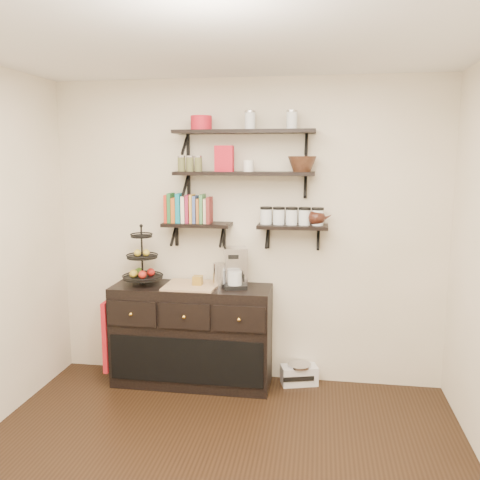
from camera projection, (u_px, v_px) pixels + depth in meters
name	position (u px, v px, depth m)	size (l,w,h in m)	color
ceiling	(198.00, 25.00, 2.63)	(3.50, 3.50, 0.02)	white
back_wall	(246.00, 233.00, 4.55)	(3.50, 0.02, 2.70)	white
shelf_top	(244.00, 132.00, 4.28)	(1.20, 0.27, 0.23)	black
shelf_mid	(244.00, 174.00, 4.34)	(1.20, 0.27, 0.23)	black
shelf_low_left	(197.00, 225.00, 4.49)	(0.60, 0.25, 0.23)	black
shelf_low_right	(293.00, 227.00, 4.36)	(0.60, 0.25, 0.23)	black
cookbooks	(191.00, 210.00, 4.47)	(0.43, 0.15, 0.26)	red
glass_canisters	(292.00, 217.00, 4.34)	(0.54, 0.10, 0.13)	silver
sideboard	(192.00, 335.00, 4.54)	(1.40, 0.50, 0.92)	black
fruit_stand	(143.00, 265.00, 4.51)	(0.35, 0.35, 0.52)	black
candle	(198.00, 280.00, 4.44)	(0.08, 0.08, 0.08)	olive
coffee_maker	(236.00, 268.00, 4.40)	(0.23, 0.23, 0.36)	black
thermal_carafe	(219.00, 276.00, 4.39)	(0.11, 0.11, 0.22)	silver
apron	(110.00, 334.00, 4.55)	(0.04, 0.27, 0.64)	#B11321
radio	(299.00, 374.00, 4.56)	(0.35, 0.26, 0.19)	silver
recipe_box	(224.00, 159.00, 4.34)	(0.16, 0.06, 0.22)	red
walnut_bowl	(302.00, 164.00, 4.24)	(0.24, 0.24, 0.13)	black
ramekins	(248.00, 166.00, 4.32)	(0.09, 0.09, 0.10)	white
teapot	(316.00, 216.00, 4.31)	(0.20, 0.15, 0.15)	#33160F
red_pot	(201.00, 123.00, 4.32)	(0.18, 0.18, 0.12)	red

